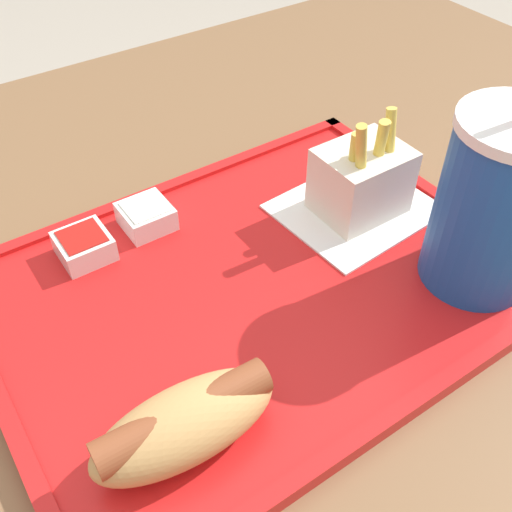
{
  "coord_description": "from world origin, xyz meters",
  "views": [
    {
      "loc": [
        0.17,
        0.28,
        1.1
      ],
      "look_at": [
        -0.02,
        0.01,
        0.79
      ],
      "focal_mm": 42.0,
      "sensor_mm": 36.0,
      "label": 1
    }
  ],
  "objects": [
    {
      "name": "dining_table",
      "position": [
        0.0,
        0.0,
        0.37
      ],
      "size": [
        1.23,
        0.92,
        0.75
      ],
      "color": "brown",
      "rests_on": "ground_plane"
    },
    {
      "name": "food_tray",
      "position": [
        -0.02,
        0.01,
        0.75
      ],
      "size": [
        0.42,
        0.31,
        0.01
      ],
      "color": "red",
      "rests_on": "dining_table"
    },
    {
      "name": "paper_napkin",
      "position": [
        -0.14,
        -0.02,
        0.76
      ],
      "size": [
        0.14,
        0.12,
        0.0
      ],
      "color": "white",
      "rests_on": "food_tray"
    },
    {
      "name": "soda_cup",
      "position": [
        -0.17,
        0.09,
        0.83
      ],
      "size": [
        0.09,
        0.09,
        0.18
      ],
      "color": "#194CA5",
      "rests_on": "food_tray"
    },
    {
      "name": "hot_dog_far",
      "position": [
        0.1,
        0.1,
        0.78
      ],
      "size": [
        0.12,
        0.06,
        0.04
      ],
      "color": "tan",
      "rests_on": "food_tray"
    },
    {
      "name": "fries_carton",
      "position": [
        -0.15,
        -0.02,
        0.79
      ],
      "size": [
        0.08,
        0.06,
        0.1
      ],
      "color": "silver",
      "rests_on": "food_tray"
    },
    {
      "name": "sauce_cup_mayo",
      "position": [
        0.02,
        -0.11,
        0.77
      ],
      "size": [
        0.04,
        0.04,
        0.02
      ],
      "color": "silver",
      "rests_on": "food_tray"
    },
    {
      "name": "sauce_cup_ketchup",
      "position": [
        0.08,
        -0.1,
        0.77
      ],
      "size": [
        0.04,
        0.04,
        0.02
      ],
      "color": "silver",
      "rests_on": "food_tray"
    }
  ]
}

